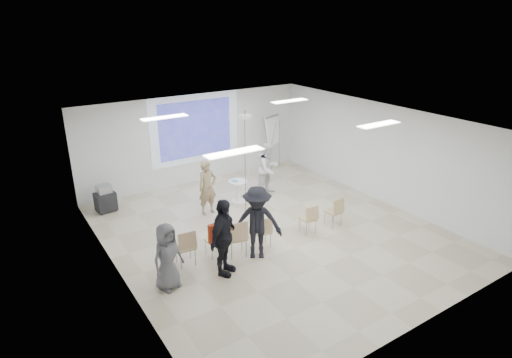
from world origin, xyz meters
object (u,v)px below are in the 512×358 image
pedestal_table (238,190)px  chair_left_inner (238,236)px  chair_center (263,230)px  laptop (236,236)px  audience_mid (257,218)px  chair_right_far (336,210)px  chair_left_mid (215,239)px  chair_far_left (186,245)px  audience_left (223,232)px  player_right (269,166)px  audience_outer (167,253)px  player_left (207,184)px  flipchart_easel (273,130)px  chair_right_inner (310,217)px  av_cart (105,199)px

pedestal_table → chair_left_inner: 3.17m
chair_center → laptop: 0.74m
pedestal_table → audience_mid: audience_mid is taller
chair_right_far → chair_left_mid: bearing=169.4°
chair_left_mid → audience_mid: size_ratio=0.39×
chair_far_left → audience_left: (0.57, -0.74, 0.49)m
player_right → audience_outer: 5.55m
player_left → chair_right_far: (2.50, -2.64, -0.41)m
player_right → flipchart_easel: size_ratio=0.92×
audience_mid → audience_outer: bearing=-148.0°
chair_left_mid → chair_right_inner: (2.60, -0.35, 0.01)m
chair_left_mid → laptop: (0.45, -0.21, 0.04)m
pedestal_table → audience_mid: 3.27m
chair_far_left → audience_left: audience_left is taller
chair_left_mid → chair_center: (1.19, -0.28, 0.02)m
chair_right_far → av_cart: bearing=134.8°
flipchart_easel → player_left: bearing=-169.9°
player_left → chair_right_inner: player_left is taller
player_left → audience_outer: player_left is taller
player_left → player_right: (2.29, 0.24, 0.03)m
chair_far_left → laptop: 1.22m
chair_far_left → chair_right_inner: bearing=-1.5°
pedestal_table → chair_center: chair_center is taller
player_left → audience_left: bearing=-114.4°
av_cart → audience_mid: bearing=-70.1°
pedestal_table → chair_far_left: size_ratio=0.79×
chair_far_left → chair_left_inner: size_ratio=0.96×
audience_outer → pedestal_table: bearing=20.7°
flipchart_easel → av_cart: size_ratio=2.47×
flipchart_easel → chair_center: bearing=-146.1°
chair_far_left → chair_center: 1.96m
chair_center → audience_mid: size_ratio=0.40×
audience_mid → chair_center: bearing=68.6°
pedestal_table → chair_center: bearing=-108.1°
audience_mid → audience_outer: 2.24m
chair_left_inner → pedestal_table: bearing=72.9°
laptop → audience_outer: audience_outer is taller
pedestal_table → audience_outer: (-3.48, -2.97, 0.43)m
chair_far_left → laptop: size_ratio=2.62×
chair_far_left → chair_right_far: chair_far_left is taller
audience_outer → chair_right_far: bearing=-18.0°
laptop → audience_left: (-0.63, -0.54, 0.52)m
audience_mid → chair_far_left: bearing=-167.6°
pedestal_table → laptop: pedestal_table is taller
pedestal_table → player_left: 1.24m
player_right → av_cart: (-4.75, 1.52, -0.56)m
chair_left_inner → audience_outer: 1.88m
chair_center → chair_right_far: 2.26m
chair_right_far → laptop: (-3.00, 0.21, 0.02)m
chair_left_inner → chair_center: (0.76, 0.03, -0.08)m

